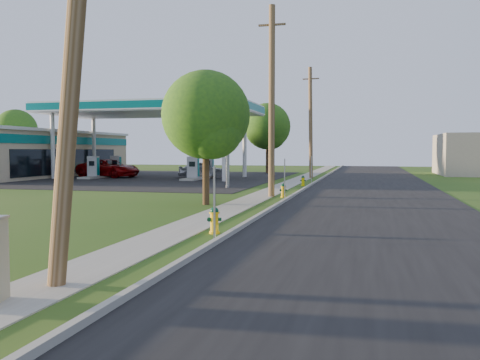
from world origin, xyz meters
name	(u,v)px	position (x,y,z in m)	size (l,w,h in m)	color
ground_plane	(138,276)	(0.00, 0.00, 0.00)	(140.00, 140.00, 0.00)	#204910
road	(374,217)	(4.50, 10.00, 0.01)	(8.00, 120.00, 0.02)	black
curb	(266,212)	(0.50, 10.00, 0.07)	(0.15, 120.00, 0.15)	#9B998E
sidewalk	(222,212)	(-1.25, 10.00, 0.01)	(1.50, 120.00, 0.03)	gray
forecourt	(131,178)	(-16.00, 32.00, 0.01)	(26.00, 28.00, 0.02)	black
utility_pole_near	(76,10)	(-0.60, -1.00, 4.80)	(1.40, 0.32, 9.48)	brown
utility_pole_mid	(272,101)	(-0.60, 17.00, 4.95)	(1.40, 0.32, 9.80)	brown
utility_pole_far	(311,122)	(-0.60, 35.00, 4.80)	(1.40, 0.32, 9.50)	brown
sign_post_near	(214,203)	(0.25, 4.20, 1.00)	(0.05, 0.04, 2.00)	gray
sign_post_mid	(285,179)	(0.25, 16.00, 1.00)	(0.05, 0.04, 2.00)	gray
sign_post_far	(312,170)	(0.25, 28.20, 1.00)	(0.05, 0.04, 2.00)	gray
gas_canopy	(151,110)	(-14.00, 32.00, 5.90)	(18.18, 9.18, 6.40)	silver
fuel_pump_nw	(93,170)	(-18.50, 30.00, 0.72)	(1.20, 3.20, 1.90)	#9B998E
fuel_pump_ne	(193,171)	(-9.50, 30.00, 0.72)	(1.20, 3.20, 1.90)	#9B998E
fuel_pump_sw	(116,168)	(-18.50, 34.00, 0.72)	(1.20, 3.20, 1.90)	#9B998E
fuel_pump_se	(208,169)	(-9.50, 34.00, 0.72)	(1.20, 3.20, 1.90)	#9B998E
convenience_store	(23,153)	(-26.98, 32.00, 2.13)	(10.40, 22.40, 4.25)	tan
price_pylon	(228,103)	(-4.50, 22.50, 5.43)	(0.34, 2.04, 6.85)	gray
tree_verge	(207,118)	(-2.62, 12.50, 3.82)	(3.92, 3.92, 5.94)	#312015
tree_lot	(268,128)	(-5.87, 42.97, 4.70)	(4.82, 4.82, 7.30)	#312015
tree_back	(16,132)	(-32.96, 38.88, 4.42)	(4.53, 4.53, 6.86)	#312015
hydrant_near	(214,220)	(-0.05, 5.16, 0.40)	(0.42, 0.38, 0.82)	yellow
hydrant_mid	(283,190)	(0.06, 16.77, 0.36)	(0.39, 0.34, 0.74)	gold
hydrant_far	(303,181)	(-0.02, 25.44, 0.35)	(0.37, 0.33, 0.72)	yellow
car_red	(109,168)	(-18.18, 32.02, 0.81)	(2.67, 5.80, 1.61)	#7A0305
car_silver	(203,170)	(-9.76, 33.17, 0.73)	(1.71, 4.26, 1.45)	#A0A2A7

